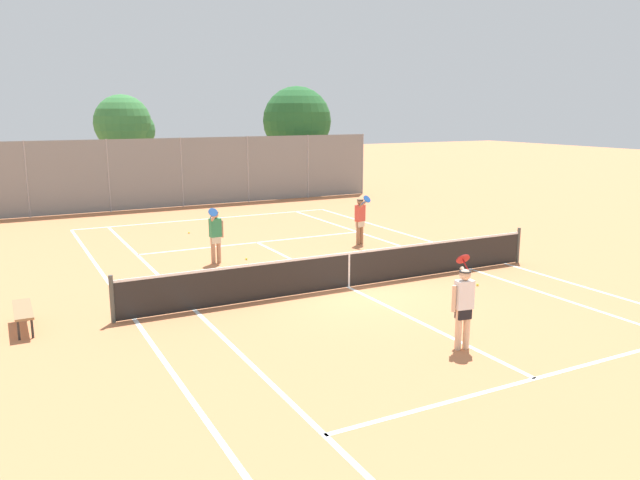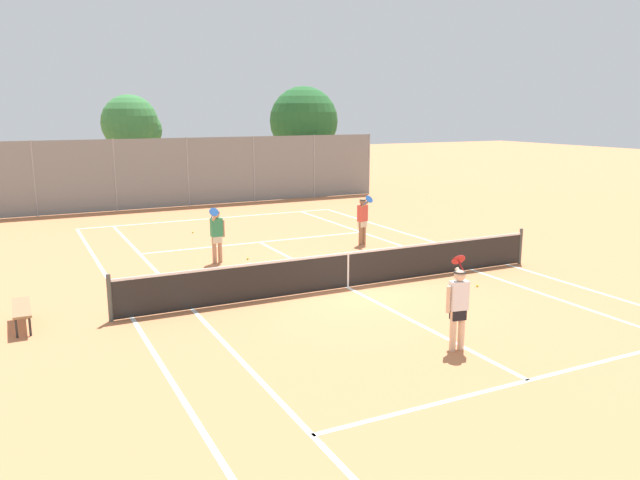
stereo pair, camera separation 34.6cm
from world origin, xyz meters
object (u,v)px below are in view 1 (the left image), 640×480
object	(u,v)px
tree_behind_left	(126,126)
loose_tennis_ball_1	(477,285)
tennis_net	(349,269)
loose_tennis_ball_3	(412,248)
player_far_left	(215,233)
loose_tennis_ball_2	(189,233)
tree_behind_right	(297,122)
loose_tennis_ball_0	(246,259)
courtside_bench	(23,311)
player_near_side	(463,303)
player_far_right	(360,218)

from	to	relation	value
tree_behind_left	loose_tennis_ball_1	bearing A→B (deg)	-76.47
tree_behind_left	tennis_net	bearing A→B (deg)	-84.44
loose_tennis_ball_1	loose_tennis_ball_3	world-z (taller)	same
player_far_left	loose_tennis_ball_3	size ratio (longest dim) A/B	26.88
loose_tennis_ball_2	tree_behind_left	world-z (taller)	tree_behind_left
tree_behind_right	tree_behind_left	bearing A→B (deg)	177.93
loose_tennis_ball_0	courtside_bench	xyz separation A→B (m)	(-6.42, -3.68, 0.38)
loose_tennis_ball_1	loose_tennis_ball_3	xyz separation A→B (m)	(1.18, 4.53, 0.00)
player_near_side	courtside_bench	bearing A→B (deg)	145.47
courtside_bench	tree_behind_right	distance (m)	24.04
loose_tennis_ball_2	tree_behind_right	bearing A→B (deg)	46.54
loose_tennis_ball_2	loose_tennis_ball_0	bearing A→B (deg)	-85.53
tennis_net	loose_tennis_ball_2	distance (m)	9.25
loose_tennis_ball_3	tree_behind_right	size ratio (longest dim) A/B	0.01
loose_tennis_ball_2	tree_behind_left	bearing A→B (deg)	91.12
loose_tennis_ball_2	courtside_bench	bearing A→B (deg)	-124.88
loose_tennis_ball_2	player_far_left	bearing A→B (deg)	-96.54
player_far_left	loose_tennis_ball_2	world-z (taller)	player_far_left
player_near_side	player_far_left	size ratio (longest dim) A/B	1.00
player_far_left	tree_behind_right	size ratio (longest dim) A/B	0.30
loose_tennis_ball_3	tree_behind_left	xyz separation A→B (m)	(-6.12, 16.02, 3.77)
player_far_left	loose_tennis_ball_3	world-z (taller)	player_far_left
player_near_side	loose_tennis_ball_3	xyz separation A→B (m)	(4.48, 7.78, -0.89)
player_far_left	loose_tennis_ball_0	xyz separation A→B (m)	(0.96, -0.02, -0.89)
player_near_side	tree_behind_right	xyz separation A→B (m)	(7.70, 23.46, 2.95)
tennis_net	tree_behind_right	xyz separation A→B (m)	(7.49, 18.75, 3.37)
player_far_right	tree_behind_left	distance (m)	15.71
player_far_right	loose_tennis_ball_3	xyz separation A→B (m)	(1.22, -1.37, -0.89)
loose_tennis_ball_1	courtside_bench	distance (m)	10.95
player_far_left	loose_tennis_ball_2	xyz separation A→B (m)	(0.57, 4.95, -0.89)
player_far_right	loose_tennis_ball_3	world-z (taller)	player_far_right
player_far_left	courtside_bench	distance (m)	6.62
player_near_side	tree_behind_right	distance (m)	24.87
tree_behind_left	tree_behind_right	size ratio (longest dim) A/B	0.91
loose_tennis_ball_1	tree_behind_right	xyz separation A→B (m)	(4.40, 20.21, 3.85)
tennis_net	courtside_bench	bearing A→B (deg)	176.76
loose_tennis_ball_0	loose_tennis_ball_1	distance (m)	7.08
player_near_side	player_far_right	bearing A→B (deg)	70.45
player_near_side	tree_behind_left	world-z (taller)	tree_behind_left
player_far_right	tree_behind_left	size ratio (longest dim) A/B	0.33
loose_tennis_ball_3	player_far_right	bearing A→B (deg)	131.77
tennis_net	courtside_bench	world-z (taller)	tennis_net
courtside_bench	loose_tennis_ball_1	bearing A→B (deg)	-9.96
tennis_net	player_near_side	world-z (taller)	player_near_side
tennis_net	tree_behind_left	xyz separation A→B (m)	(-1.86, 19.09, 3.29)
player_far_left	loose_tennis_ball_3	distance (m)	6.64
loose_tennis_ball_0	loose_tennis_ball_2	distance (m)	4.99
player_far_right	loose_tennis_ball_3	size ratio (longest dim) A/B	26.88
courtside_bench	loose_tennis_ball_2	bearing A→B (deg)	55.12
tennis_net	loose_tennis_ball_2	xyz separation A→B (m)	(-1.66, 9.09, -0.48)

